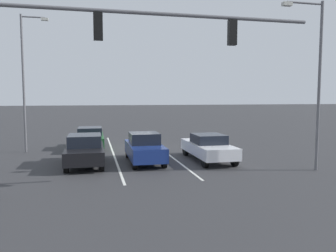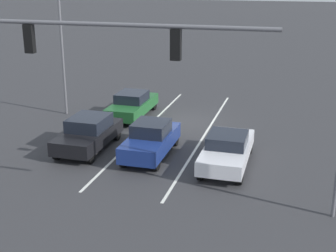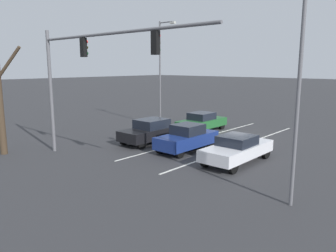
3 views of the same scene
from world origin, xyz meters
name	(u,v)px [view 2 (image 2 of 3)]	position (x,y,z in m)	size (l,w,h in m)	color
ground_plane	(183,122)	(0.00, 0.00, 0.00)	(240.00, 240.00, 0.00)	#333335
lane_stripe_left_divider	(205,135)	(-1.65, 1.88, 0.01)	(0.12, 15.77, 0.01)	silver
lane_stripe_center_divider	(145,129)	(1.65, 1.88, 0.01)	(0.12, 15.77, 0.01)	silver
car_navy_midlane_front	(151,139)	(0.17, 5.36, 0.79)	(1.73, 4.27, 1.61)	navy
car_black_rightlane_front	(89,133)	(3.29, 5.35, 0.80)	(1.89, 4.30, 1.58)	black
car_white_leftlane_front	(227,149)	(-3.38, 5.57, 0.76)	(1.85, 4.73, 1.48)	silver
car_darkgreen_rightlane_second	(132,104)	(3.08, -0.17, 0.74)	(1.79, 4.54, 1.48)	#1E5928
traffic_signal_gantry	(32,63)	(2.62, 10.76, 5.16)	(11.75, 0.37, 7.06)	slate
street_lamp_right_shoulder	(63,31)	(6.93, 0.34, 4.92)	(1.69, 0.24, 8.67)	slate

